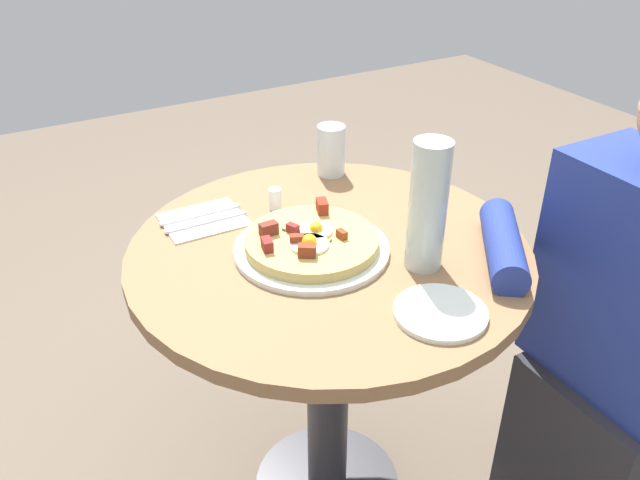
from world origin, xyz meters
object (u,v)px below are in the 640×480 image
at_px(knife, 200,214).
at_px(water_glass, 331,150).
at_px(pepper_shaker, 425,224).
at_px(pizza_plate, 311,248).
at_px(bread_plate, 440,313).
at_px(fork, 206,222).
at_px(water_bottle, 428,206).
at_px(dining_table, 328,315).
at_px(breakfast_pizza, 310,240).
at_px(person_seated, 621,358).
at_px(salt_shaker, 275,199).

distance_m(knife, water_glass, 0.37).
height_order(knife, pepper_shaker, pepper_shaker).
distance_m(pizza_plate, bread_plate, 0.31).
bearing_deg(fork, water_bottle, -48.27).
xyz_separation_m(dining_table, bread_plate, (0.29, 0.05, 0.18)).
bearing_deg(pepper_shaker, knife, -128.84).
height_order(fork, water_glass, water_glass).
bearing_deg(fork, pizza_plate, -54.22).
relative_size(pizza_plate, breakfast_pizza, 1.17).
distance_m(breakfast_pizza, pepper_shaker, 0.24).
relative_size(dining_table, water_bottle, 3.20).
bearing_deg(bread_plate, water_glass, 168.16).
bearing_deg(breakfast_pizza, water_glass, 143.29).
relative_size(person_seated, bread_plate, 6.98).
bearing_deg(pepper_shaker, water_glass, -177.18).
xyz_separation_m(pizza_plate, water_bottle, (0.15, 0.16, 0.12)).
height_order(water_glass, pepper_shaker, water_glass).
bearing_deg(person_seated, bread_plate, -100.29).
bearing_deg(person_seated, water_glass, -154.39).
height_order(fork, water_bottle, water_bottle).
relative_size(person_seated, knife, 6.31).
height_order(breakfast_pizza, salt_shaker, breakfast_pizza).
xyz_separation_m(knife, pepper_shaker, (0.30, 0.37, 0.02)).
distance_m(person_seated, pepper_shaker, 0.50).
xyz_separation_m(person_seated, water_bottle, (-0.22, -0.37, 0.35)).
xyz_separation_m(bread_plate, water_bottle, (-0.14, 0.07, 0.12)).
relative_size(fork, water_bottle, 0.71).
bearing_deg(salt_shaker, bread_plate, 9.04).
height_order(pizza_plate, knife, pizza_plate).
relative_size(pizza_plate, fork, 1.72).
distance_m(breakfast_pizza, salt_shaker, 0.19).
height_order(water_glass, water_bottle, water_bottle).
distance_m(fork, knife, 0.04).
relative_size(bread_plate, pepper_shaker, 2.97).
bearing_deg(bread_plate, salt_shaker, -170.96).
bearing_deg(pizza_plate, fork, -144.91).
distance_m(breakfast_pizza, fork, 0.25).
height_order(dining_table, pizza_plate, pizza_plate).
relative_size(fork, pepper_shaker, 3.29).
relative_size(person_seated, salt_shaker, 23.13).
height_order(dining_table, water_glass, water_glass).
bearing_deg(pizza_plate, bread_plate, 17.76).
bearing_deg(pepper_shaker, pizza_plate, -105.14).
bearing_deg(knife, breakfast_pizza, -58.82).
bearing_deg(fork, salt_shaker, -2.96).
bearing_deg(breakfast_pizza, pizza_plate, 94.87).
xyz_separation_m(bread_plate, fork, (-0.49, -0.24, 0.00)).
height_order(person_seated, breakfast_pizza, person_seated).
bearing_deg(fork, person_seated, -39.69).
bearing_deg(dining_table, water_glass, 149.14).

